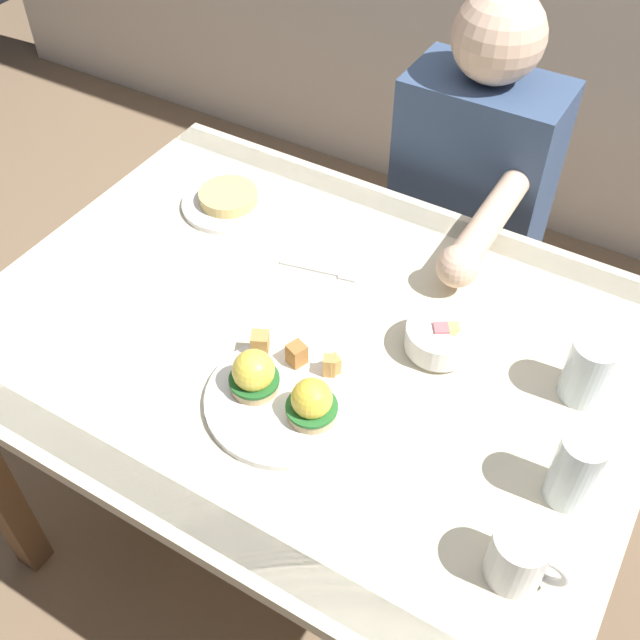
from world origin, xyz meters
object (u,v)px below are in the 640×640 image
(dining_table, at_px, (311,370))
(fork, at_px, (324,271))
(water_glass_far, at_px, (574,473))
(fruit_bowl, at_px, (440,339))
(eggs_benedict_plate, at_px, (284,392))
(water_glass_extra, at_px, (588,373))
(side_plate, at_px, (229,200))
(diner_person, at_px, (467,205))
(coffee_mug, at_px, (520,556))

(dining_table, bearing_deg, fork, 112.21)
(water_glass_far, bearing_deg, fruit_bowl, 149.54)
(eggs_benedict_plate, bearing_deg, fruit_bowl, 53.87)
(water_glass_extra, bearing_deg, water_glass_far, -78.84)
(fruit_bowl, relative_size, water_glass_extra, 1.00)
(water_glass_far, xyz_separation_m, side_plate, (-0.84, 0.32, -0.04))
(diner_person, bearing_deg, coffee_mug, -63.91)
(water_glass_extra, relative_size, diner_person, 0.11)
(diner_person, bearing_deg, water_glass_extra, -51.01)
(dining_table, distance_m, fork, 0.19)
(dining_table, distance_m, fruit_bowl, 0.27)
(eggs_benedict_plate, height_order, diner_person, diner_person)
(fruit_bowl, bearing_deg, dining_table, -160.55)
(dining_table, distance_m, side_plate, 0.42)
(dining_table, height_order, side_plate, side_plate)
(eggs_benedict_plate, height_order, fruit_bowl, eggs_benedict_plate)
(water_glass_extra, height_order, side_plate, water_glass_extra)
(fork, relative_size, diner_person, 0.14)
(fruit_bowl, relative_size, diner_person, 0.11)
(fork, xyz_separation_m, diner_person, (0.12, 0.45, -0.09))
(fork, relative_size, water_glass_extra, 1.29)
(dining_table, xyz_separation_m, water_glass_far, (0.50, -0.09, 0.16))
(water_glass_far, bearing_deg, diner_person, 122.34)
(eggs_benedict_plate, height_order, fork, eggs_benedict_plate)
(eggs_benedict_plate, relative_size, coffee_mug, 2.43)
(eggs_benedict_plate, height_order, water_glass_extra, water_glass_extra)
(side_plate, bearing_deg, water_glass_extra, -8.30)
(fruit_bowl, xyz_separation_m, water_glass_extra, (0.24, 0.03, 0.02))
(fruit_bowl, height_order, water_glass_far, water_glass_far)
(fork, bearing_deg, diner_person, 75.12)
(eggs_benedict_plate, xyz_separation_m, water_glass_far, (0.45, 0.07, 0.03))
(fork, distance_m, water_glass_far, 0.61)
(eggs_benedict_plate, distance_m, diner_person, 0.77)
(coffee_mug, relative_size, water_glass_extra, 0.92)
(coffee_mug, bearing_deg, water_glass_extra, 92.72)
(dining_table, height_order, water_glass_extra, water_glass_extra)
(dining_table, relative_size, fruit_bowl, 10.00)
(water_glass_far, height_order, side_plate, water_glass_far)
(eggs_benedict_plate, relative_size, water_glass_far, 2.00)
(coffee_mug, distance_m, water_glass_extra, 0.36)
(water_glass_far, bearing_deg, coffee_mug, -98.11)
(water_glass_far, height_order, diner_person, diner_person)
(coffee_mug, height_order, diner_person, diner_person)
(fruit_bowl, bearing_deg, fork, 165.25)
(side_plate, bearing_deg, eggs_benedict_plate, -44.88)
(dining_table, xyz_separation_m, fruit_bowl, (0.21, 0.08, 0.14))
(water_glass_far, relative_size, side_plate, 0.67)
(side_plate, bearing_deg, fork, -15.39)
(eggs_benedict_plate, xyz_separation_m, coffee_mug, (0.43, -0.09, 0.02))
(water_glass_far, distance_m, diner_person, 0.83)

